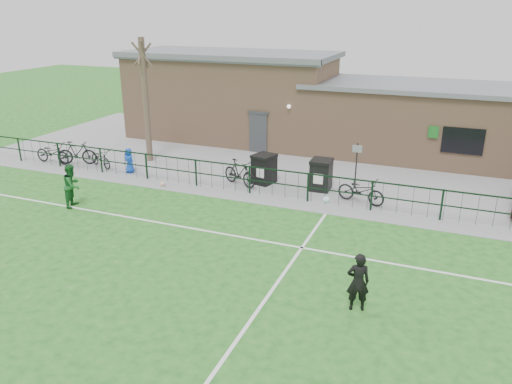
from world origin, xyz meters
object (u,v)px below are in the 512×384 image
at_px(bare_tree, 146,101).
at_px(bicycle_b, 77,153).
at_px(bicycle_d, 240,173).
at_px(outfield_player, 72,185).
at_px(bicycle_c, 101,158).
at_px(sign_post, 356,166).
at_px(spectator_child, 129,160).
at_px(wheelie_bin_right, 321,176).
at_px(ball_ground, 163,184).
at_px(bicycle_e, 361,191).
at_px(wheelie_bin_left, 264,170).
at_px(bicycle_a, 53,153).

bearing_deg(bare_tree, bicycle_b, -147.27).
relative_size(bicycle_d, outfield_player, 1.12).
bearing_deg(bicycle_c, sign_post, -60.28).
bearing_deg(spectator_child, bicycle_c, -174.67).
relative_size(wheelie_bin_right, ball_ground, 5.61).
xyz_separation_m(bare_tree, wheelie_bin_right, (9.12, -0.96, -2.37)).
distance_m(bicycle_e, ball_ground, 8.42).
relative_size(bare_tree, outfield_player, 3.56).
xyz_separation_m(wheelie_bin_left, spectator_child, (-6.36, -0.96, -0.02)).
height_order(bare_tree, outfield_player, bare_tree).
xyz_separation_m(bicycle_d, outfield_player, (-5.03, -4.56, 0.26)).
height_order(wheelie_bin_right, outfield_player, outfield_player).
bearing_deg(bicycle_b, bicycle_c, -108.81).
bearing_deg(sign_post, wheelie_bin_left, -168.73).
relative_size(bicycle_c, bicycle_d, 0.88).
bearing_deg(bicycle_c, spectator_child, -73.84).
bearing_deg(bicycle_c, bicycle_e, -67.69).
height_order(wheelie_bin_left, wheelie_bin_right, wheelie_bin_right).
xyz_separation_m(bicycle_b, outfield_player, (3.62, -4.44, 0.25)).
bearing_deg(outfield_player, bare_tree, -8.46).
height_order(bicycle_a, bicycle_b, bicycle_b).
distance_m(bicycle_d, ball_ground, 3.37).
relative_size(bicycle_a, spectator_child, 1.72).
height_order(bicycle_c, spectator_child, spectator_child).
height_order(bicycle_c, outfield_player, outfield_player).
bearing_deg(sign_post, outfield_player, -148.33).
distance_m(wheelie_bin_right, sign_post, 1.52).
bearing_deg(ball_ground, wheelie_bin_right, 18.35).
xyz_separation_m(bicycle_a, bicycle_c, (2.63, 0.35, -0.09)).
height_order(outfield_player, ball_ground, outfield_player).
bearing_deg(sign_post, bicycle_d, -162.91).
bearing_deg(spectator_child, bicycle_a, -166.35).
height_order(wheelie_bin_right, spectator_child, wheelie_bin_right).
bearing_deg(wheelie_bin_right, outfield_player, -149.06).
relative_size(bicycle_a, outfield_player, 1.19).
distance_m(bicycle_e, outfield_player, 11.22).
bearing_deg(bicycle_a, bicycle_c, -81.21).
xyz_separation_m(bare_tree, wheelie_bin_left, (6.59, -1.07, -2.38)).
distance_m(bicycle_a, spectator_child, 4.42).
height_order(bicycle_c, ball_ground, bicycle_c).
bearing_deg(bicycle_d, wheelie_bin_left, -28.37).
bearing_deg(bicycle_a, bare_tree, -61.19).
bearing_deg(spectator_child, bare_tree, 108.14).
height_order(wheelie_bin_left, bicycle_c, wheelie_bin_left).
relative_size(sign_post, bicycle_d, 1.06).
bearing_deg(bicycle_b, outfield_player, -161.35).
bearing_deg(bicycle_c, outfield_player, -130.93).
xyz_separation_m(wheelie_bin_left, bicycle_a, (-10.77, -1.12, -0.08)).
distance_m(sign_post, bicycle_e, 1.72).
bearing_deg(bare_tree, bicycle_e, -9.66).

